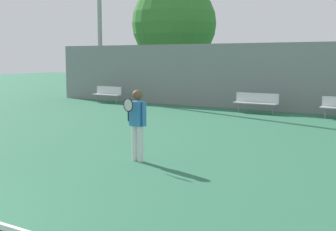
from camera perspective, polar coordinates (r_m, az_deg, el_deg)
tennis_player at (r=10.76m, az=-3.79°, el=-0.65°), size 0.54×0.44×1.65m
bench_courtside_far at (r=20.38m, az=10.71°, el=1.76°), size 1.94×0.40×0.86m
bench_by_gate at (r=24.80m, az=-7.35°, el=2.76°), size 1.66×0.40×0.86m
back_fence at (r=20.91m, az=15.76°, el=4.45°), size 28.04×0.06×3.04m
tree_green_tall at (r=28.88m, az=0.73°, el=11.12°), size 5.12×5.12×6.98m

